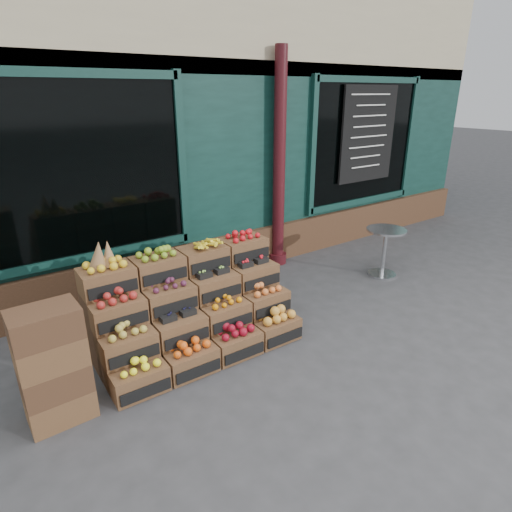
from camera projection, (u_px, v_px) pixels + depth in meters
ground at (307, 342)px, 4.73m from camera, size 60.00×60.00×0.00m
shop_facade at (123, 103)px, 7.74m from camera, size 12.00×6.24×4.80m
crate_display at (192, 311)px, 4.56m from camera, size 2.10×1.05×1.30m
spare_crates at (53, 366)px, 3.46m from camera, size 0.52×0.37×1.03m
bistro_table at (385, 247)px, 6.31m from camera, size 0.58×0.58×0.73m
shopkeeper at (85, 213)px, 5.65m from camera, size 0.80×0.53×2.18m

